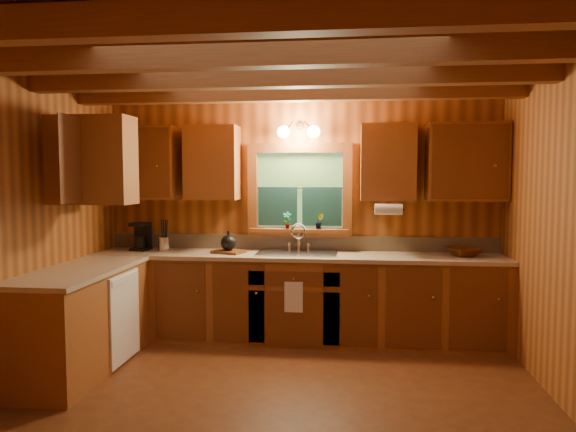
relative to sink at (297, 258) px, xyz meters
The scene contains 20 objects.
room 1.66m from the sink, 90.00° to the right, with size 4.20×4.20×4.20m.
ceiling_beams 2.29m from the sink, 90.00° to the right, with size 4.20×2.54×0.18m.
base_cabinets 0.73m from the sink, 147.14° to the right, with size 4.20×2.22×0.86m.
countertop 0.57m from the sink, 146.97° to the right, with size 4.20×2.24×0.04m.
backsplash 0.31m from the sink, 90.00° to the left, with size 4.20×0.02×0.16m, color tan.
dishwasher_panel 1.79m from the sink, 147.88° to the right, with size 0.02×0.60×0.80m, color white.
upper_cabinets 1.15m from the sink, 162.32° to the right, with size 4.19×1.77×0.78m.
window 0.72m from the sink, 90.00° to the left, with size 1.12×0.08×1.00m.
window_sill 0.34m from the sink, 90.00° to the left, with size 1.06×0.14×0.04m, color brown.
wall_sconce 1.32m from the sink, 90.00° to the left, with size 0.45×0.21×0.17m.
paper_towel_roll 1.06m from the sink, ahead, with size 0.11×0.11×0.27m, color white.
dish_towel 0.48m from the sink, 90.00° to the right, with size 0.18×0.01×0.30m, color white.
sink is the anchor object (origin of this frame).
coffee_maker 1.72m from the sink, behind, with size 0.17×0.22×0.30m.
utensil_crock 1.44m from the sink, behind, with size 0.12×0.12×0.34m.
cutting_board 0.72m from the sink, behind, with size 0.31×0.22×0.03m, color #623115.
teakettle 0.73m from the sink, behind, with size 0.16×0.16×0.20m.
wicker_basket 1.68m from the sink, ahead, with size 0.34×0.34×0.08m, color #48230C.
potted_plant_left 0.44m from the sink, 124.19° to the left, with size 0.10×0.07×0.18m, color #623115.
potted_plant_right 0.47m from the sink, 42.60° to the left, with size 0.09×0.07×0.16m, color #623115.
Camera 1 is at (0.56, -3.92, 1.71)m, focal length 33.79 mm.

